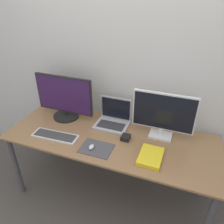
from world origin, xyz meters
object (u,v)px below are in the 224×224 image
at_px(book, 151,156).
at_px(power_brick, 126,138).
at_px(keyboard, 55,136).
at_px(monitor_right, 163,115).
at_px(mouse, 92,147).
at_px(monitor_left, 64,98).
at_px(laptop, 113,118).

distance_m(book, power_brick, 0.29).
height_order(keyboard, power_brick, power_brick).
height_order(monitor_right, mouse, monitor_right).
bearing_deg(monitor_left, keyboard, -75.83).
bearing_deg(laptop, keyboard, -136.89).
distance_m(keyboard, mouse, 0.37).
bearing_deg(book, power_brick, 148.08).
distance_m(keyboard, book, 0.83).
bearing_deg(book, mouse, -172.45).
bearing_deg(mouse, monitor_left, 140.82).
height_order(monitor_right, keyboard, monitor_right).
distance_m(mouse, power_brick, 0.31).
bearing_deg(mouse, book, 7.55).
height_order(book, power_brick, power_brick).
xyz_separation_m(mouse, book, (0.46, 0.06, -0.01)).
bearing_deg(laptop, monitor_right, -5.76).
xyz_separation_m(monitor_left, monitor_right, (0.93, 0.00, 0.02)).
relative_size(keyboard, power_brick, 5.22).
height_order(monitor_left, keyboard, monitor_left).
bearing_deg(mouse, keyboard, 174.37).
relative_size(mouse, book, 0.26).
distance_m(laptop, keyboard, 0.55).
xyz_separation_m(monitor_left, mouse, (0.45, -0.36, -0.18)).
xyz_separation_m(keyboard, book, (0.83, 0.03, 0.01)).
distance_m(keyboard, power_brick, 0.61).
bearing_deg(monitor_left, book, -18.37).
height_order(monitor_right, book, monitor_right).
height_order(keyboard, book, book).
relative_size(monitor_right, keyboard, 1.26).
bearing_deg(laptop, mouse, -94.98).
bearing_deg(monitor_right, monitor_left, -179.99).
xyz_separation_m(monitor_left, laptop, (0.48, 0.05, -0.14)).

